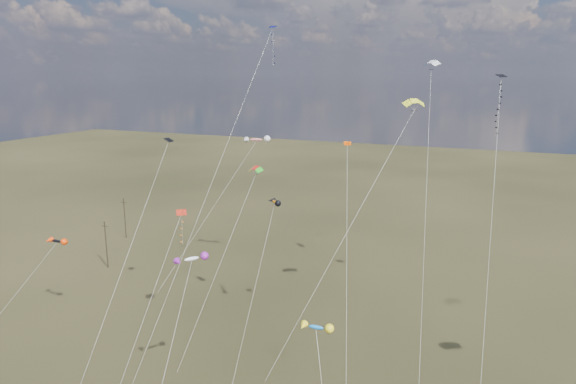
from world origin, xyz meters
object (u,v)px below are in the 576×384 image
at_px(utility_pole_far, 125,218).
at_px(diamond_black_high, 498,118).
at_px(utility_pole_near, 106,244).
at_px(parafoil_yellow, 414,102).
at_px(novelty_black_orange, 56,241).

height_order(utility_pole_far, diamond_black_high, diamond_black_high).
relative_size(utility_pole_near, utility_pole_far, 1.00).
bearing_deg(parafoil_yellow, diamond_black_high, 28.00).
bearing_deg(utility_pole_near, utility_pole_far, 119.74).
relative_size(utility_pole_far, parafoil_yellow, 0.27).
bearing_deg(diamond_black_high, utility_pole_near, -179.20).
height_order(utility_pole_near, novelty_black_orange, novelty_black_orange).
distance_m(parafoil_yellow, novelty_black_orange, 47.51).
distance_m(utility_pole_near, novelty_black_orange, 19.62).
bearing_deg(novelty_black_orange, utility_pole_near, 114.67).
distance_m(diamond_black_high, novelty_black_orange, 56.14).
height_order(diamond_black_high, parafoil_yellow, diamond_black_high).
distance_m(utility_pole_far, novelty_black_orange, 35.18).
relative_size(parafoil_yellow, novelty_black_orange, 2.61).
height_order(utility_pole_near, parafoil_yellow, parafoil_yellow).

